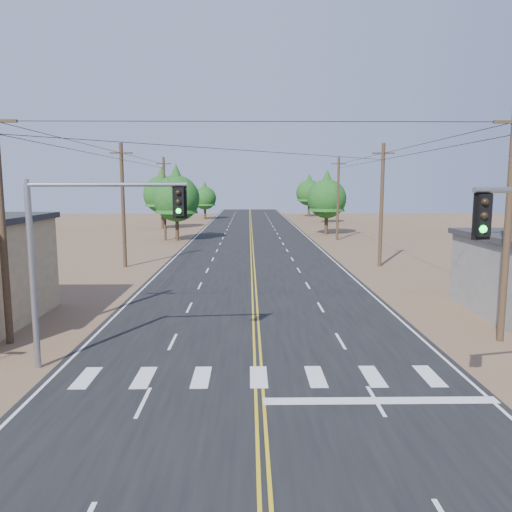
{
  "coord_description": "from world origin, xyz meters",
  "views": [
    {
      "loc": [
        -0.34,
        -8.63,
        6.65
      ],
      "look_at": [
        -0.01,
        13.54,
        3.5
      ],
      "focal_mm": 35.0,
      "sensor_mm": 36.0,
      "label": 1
    }
  ],
  "objects": [
    {
      "name": "road",
      "position": [
        0.0,
        30.0,
        0.01
      ],
      "size": [
        15.0,
        200.0,
        0.02
      ],
      "primitive_type": "cube",
      "color": "black",
      "rests_on": "ground"
    },
    {
      "name": "utility_pole_left_near",
      "position": [
        -10.5,
        12.0,
        5.12
      ],
      "size": [
        1.8,
        0.3,
        10.0
      ],
      "color": "#4C3826",
      "rests_on": "ground"
    },
    {
      "name": "utility_pole_left_mid",
      "position": [
        -10.5,
        32.0,
        5.12
      ],
      "size": [
        1.8,
        0.3,
        10.0
      ],
      "color": "#4C3826",
      "rests_on": "ground"
    },
    {
      "name": "utility_pole_left_far",
      "position": [
        -10.5,
        52.0,
        5.12
      ],
      "size": [
        1.8,
        0.3,
        10.0
      ],
      "color": "#4C3826",
      "rests_on": "ground"
    },
    {
      "name": "utility_pole_right_near",
      "position": [
        10.5,
        12.0,
        5.12
      ],
      "size": [
        1.8,
        0.3,
        10.0
      ],
      "color": "#4C3826",
      "rests_on": "ground"
    },
    {
      "name": "utility_pole_right_mid",
      "position": [
        10.5,
        32.0,
        5.12
      ],
      "size": [
        1.8,
        0.3,
        10.0
      ],
      "color": "#4C3826",
      "rests_on": "ground"
    },
    {
      "name": "utility_pole_right_far",
      "position": [
        10.5,
        52.0,
        5.12
      ],
      "size": [
        1.8,
        0.3,
        10.0
      ],
      "color": "#4C3826",
      "rests_on": "ground"
    },
    {
      "name": "signal_mast_left",
      "position": [
        -6.48,
        9.21,
        4.64
      ],
      "size": [
        5.65,
        0.75,
        6.86
      ],
      "rotation": [
        0.0,
        0.0,
        0.09
      ],
      "color": "gray",
      "rests_on": "ground"
    },
    {
      "name": "tree_left_near",
      "position": [
        -9.0,
        51.65,
        5.64
      ],
      "size": [
        5.53,
        5.53,
        9.22
      ],
      "color": "#3F2D1E",
      "rests_on": "ground"
    },
    {
      "name": "tree_left_mid",
      "position": [
        -13.64,
        68.71,
        5.84
      ],
      "size": [
        5.72,
        5.72,
        9.54
      ],
      "color": "#3F2D1E",
      "rests_on": "ground"
    },
    {
      "name": "tree_left_far",
      "position": [
        -9.0,
        90.5,
        4.57
      ],
      "size": [
        4.48,
        4.48,
        7.47
      ],
      "color": "#3F2D1E",
      "rests_on": "ground"
    },
    {
      "name": "tree_right_near",
      "position": [
        10.25,
        59.15,
        5.38
      ],
      "size": [
        5.28,
        5.28,
        8.8
      ],
      "color": "#3F2D1E",
      "rests_on": "ground"
    },
    {
      "name": "tree_right_mid",
      "position": [
        13.61,
        81.02,
        4.24
      ],
      "size": [
        4.16,
        4.16,
        6.94
      ],
      "color": "#3F2D1E",
      "rests_on": "ground"
    },
    {
      "name": "tree_right_far",
      "position": [
        12.56,
        98.37,
        5.61
      ],
      "size": [
        5.5,
        5.5,
        9.17
      ],
      "color": "#3F2D1E",
      "rests_on": "ground"
    }
  ]
}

